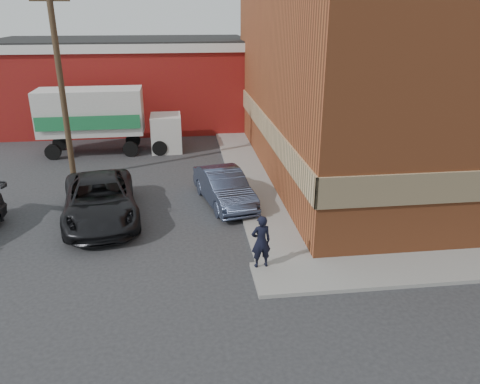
{
  "coord_description": "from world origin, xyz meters",
  "views": [
    {
      "loc": [
        -2.36,
        -12.41,
        7.35
      ],
      "look_at": [
        -0.56,
        1.9,
        1.7
      ],
      "focal_mm": 35.0,
      "sensor_mm": 36.0,
      "label": 1
    }
  ],
  "objects_px": {
    "brick_building": "(412,70)",
    "box_truck": "(104,117)",
    "utility_pole": "(60,74)",
    "man": "(261,241)",
    "sedan": "(224,187)",
    "suv_a": "(100,200)",
    "warehouse": "(125,82)"
  },
  "relations": [
    {
      "from": "utility_pole",
      "to": "man",
      "type": "distance_m",
      "value": 12.38
    },
    {
      "from": "warehouse",
      "to": "box_truck",
      "type": "distance_m",
      "value": 7.02
    },
    {
      "from": "man",
      "to": "suv_a",
      "type": "bearing_deg",
      "value": -47.85
    },
    {
      "from": "utility_pole",
      "to": "man",
      "type": "xyz_separation_m",
      "value": [
        7.3,
        -9.25,
        -3.8
      ]
    },
    {
      "from": "man",
      "to": "utility_pole",
      "type": "bearing_deg",
      "value": -60.18
    },
    {
      "from": "man",
      "to": "box_truck",
      "type": "bearing_deg",
      "value": -73.21
    },
    {
      "from": "man",
      "to": "box_truck",
      "type": "height_order",
      "value": "box_truck"
    },
    {
      "from": "warehouse",
      "to": "box_truck",
      "type": "bearing_deg",
      "value": -93.86
    },
    {
      "from": "box_truck",
      "to": "warehouse",
      "type": "bearing_deg",
      "value": 85.2
    },
    {
      "from": "utility_pole",
      "to": "man",
      "type": "bearing_deg",
      "value": -51.72
    },
    {
      "from": "brick_building",
      "to": "warehouse",
      "type": "height_order",
      "value": "brick_building"
    },
    {
      "from": "warehouse",
      "to": "sedan",
      "type": "distance_m",
      "value": 15.99
    },
    {
      "from": "brick_building",
      "to": "man",
      "type": "relative_size",
      "value": 11.01
    },
    {
      "from": "suv_a",
      "to": "warehouse",
      "type": "bearing_deg",
      "value": 82.36
    },
    {
      "from": "utility_pole",
      "to": "box_truck",
      "type": "relative_size",
      "value": 1.27
    },
    {
      "from": "man",
      "to": "sedan",
      "type": "bearing_deg",
      "value": -91.97
    },
    {
      "from": "box_truck",
      "to": "man",
      "type": "bearing_deg",
      "value": -65.69
    },
    {
      "from": "brick_building",
      "to": "utility_pole",
      "type": "height_order",
      "value": "brick_building"
    },
    {
      "from": "brick_building",
      "to": "utility_pole",
      "type": "distance_m",
      "value": 16.0
    },
    {
      "from": "sedan",
      "to": "box_truck",
      "type": "distance_m",
      "value": 9.91
    },
    {
      "from": "utility_pole",
      "to": "man",
      "type": "height_order",
      "value": "utility_pole"
    },
    {
      "from": "utility_pole",
      "to": "box_truck",
      "type": "xyz_separation_m",
      "value": [
        1.03,
        4.04,
        -2.74
      ]
    },
    {
      "from": "brick_building",
      "to": "box_truck",
      "type": "bearing_deg",
      "value": 164.86
    },
    {
      "from": "warehouse",
      "to": "utility_pole",
      "type": "distance_m",
      "value": 11.27
    },
    {
      "from": "sedan",
      "to": "suv_a",
      "type": "bearing_deg",
      "value": 178.06
    },
    {
      "from": "brick_building",
      "to": "box_truck",
      "type": "relative_size",
      "value": 2.58
    },
    {
      "from": "warehouse",
      "to": "utility_pole",
      "type": "height_order",
      "value": "utility_pole"
    },
    {
      "from": "utility_pole",
      "to": "box_truck",
      "type": "bearing_deg",
      "value": 75.71
    },
    {
      "from": "man",
      "to": "brick_building",
      "type": "bearing_deg",
      "value": -141.7
    },
    {
      "from": "utility_pole",
      "to": "sedan",
      "type": "height_order",
      "value": "utility_pole"
    },
    {
      "from": "utility_pole",
      "to": "warehouse",
      "type": "bearing_deg",
      "value": 82.23
    },
    {
      "from": "man",
      "to": "sedan",
      "type": "height_order",
      "value": "man"
    }
  ]
}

